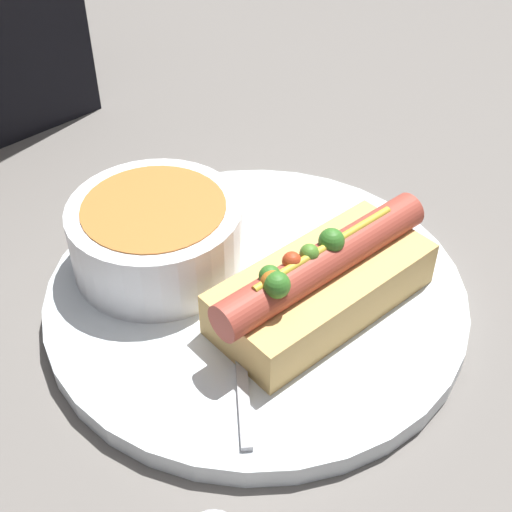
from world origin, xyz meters
TOP-DOWN VIEW (x-y plane):
  - ground_plane at (0.00, 0.00)m, footprint 4.00×4.00m
  - dinner_plate at (0.00, 0.00)m, footprint 0.28×0.28m
  - hot_dog at (0.02, -0.04)m, footprint 0.16×0.07m
  - soup_bowl at (-0.03, 0.06)m, footprint 0.12×0.12m
  - spoon at (-0.02, -0.01)m, footprint 0.10×0.12m

SIDE VIEW (x-z plane):
  - ground_plane at x=0.00m, z-range 0.00..0.00m
  - dinner_plate at x=0.00m, z-range 0.00..0.02m
  - spoon at x=-0.02m, z-range 0.01..0.02m
  - hot_dog at x=0.02m, z-range 0.01..0.07m
  - soup_bowl at x=-0.03m, z-range 0.02..0.07m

